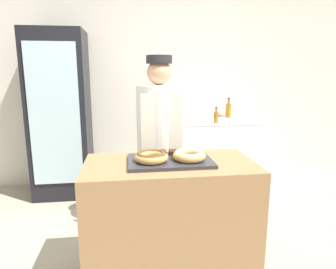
% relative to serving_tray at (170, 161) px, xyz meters
% --- Properties ---
extents(wall_back, '(8.00, 0.06, 2.70)m').
position_rel_serving_tray_xyz_m(wall_back, '(0.00, 2.13, 0.45)').
color(wall_back, silver).
rests_on(wall_back, ground_plane).
extents(display_counter, '(1.19, 0.63, 0.89)m').
position_rel_serving_tray_xyz_m(display_counter, '(0.00, 0.00, -0.46)').
color(display_counter, '#997047').
rests_on(display_counter, ground_plane).
extents(serving_tray, '(0.58, 0.38, 0.02)m').
position_rel_serving_tray_xyz_m(serving_tray, '(0.00, 0.00, 0.00)').
color(serving_tray, '#2D2D33').
rests_on(serving_tray, display_counter).
extents(donut_chocolate_glaze, '(0.23, 0.23, 0.06)m').
position_rel_serving_tray_xyz_m(donut_chocolate_glaze, '(-0.13, -0.03, 0.05)').
color(donut_chocolate_glaze, tan).
rests_on(donut_chocolate_glaze, serving_tray).
extents(donut_light_glaze, '(0.23, 0.23, 0.06)m').
position_rel_serving_tray_xyz_m(donut_light_glaze, '(0.13, -0.03, 0.05)').
color(donut_light_glaze, tan).
rests_on(donut_light_glaze, serving_tray).
extents(brownie_back_left, '(0.08, 0.08, 0.03)m').
position_rel_serving_tray_xyz_m(brownie_back_left, '(-0.05, 0.12, 0.03)').
color(brownie_back_left, '#382111').
rests_on(brownie_back_left, serving_tray).
extents(brownie_back_right, '(0.08, 0.08, 0.03)m').
position_rel_serving_tray_xyz_m(brownie_back_right, '(0.05, 0.12, 0.03)').
color(brownie_back_right, '#382111').
rests_on(brownie_back_right, serving_tray).
extents(baker_person, '(0.41, 0.41, 1.66)m').
position_rel_serving_tray_xyz_m(baker_person, '(0.00, 0.66, -0.04)').
color(baker_person, '#4C4C51').
rests_on(baker_person, ground_plane).
extents(beverage_fridge, '(0.67, 0.61, 1.99)m').
position_rel_serving_tray_xyz_m(beverage_fridge, '(-1.09, 1.76, 0.09)').
color(beverage_fridge, black).
rests_on(beverage_fridge, ground_plane).
extents(chest_freezer, '(1.02, 0.60, 0.89)m').
position_rel_serving_tray_xyz_m(chest_freezer, '(0.87, 1.77, -0.46)').
color(chest_freezer, white).
rests_on(chest_freezer, ground_plane).
extents(bottle_amber, '(0.06, 0.06, 0.20)m').
position_rel_serving_tray_xyz_m(bottle_amber, '(0.81, 1.59, 0.06)').
color(bottle_amber, '#99661E').
rests_on(bottle_amber, chest_freezer).
extents(bottle_amber_b, '(0.07, 0.07, 0.28)m').
position_rel_serving_tray_xyz_m(bottle_amber_b, '(1.11, 2.01, 0.09)').
color(bottle_amber_b, '#99661E').
rests_on(bottle_amber_b, chest_freezer).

